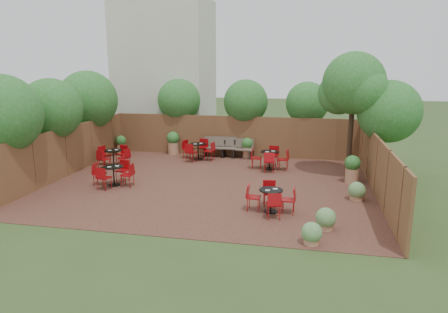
# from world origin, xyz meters

# --- Properties ---
(ground) EXTENTS (80.00, 80.00, 0.00)m
(ground) POSITION_xyz_m (0.00, 0.00, 0.00)
(ground) COLOR #354F23
(ground) RESTS_ON ground
(courtyard_paving) EXTENTS (12.00, 10.00, 0.02)m
(courtyard_paving) POSITION_xyz_m (0.00, 0.00, 0.01)
(courtyard_paving) COLOR #3C2018
(courtyard_paving) RESTS_ON ground
(fence_back) EXTENTS (12.00, 0.08, 2.00)m
(fence_back) POSITION_xyz_m (0.00, 5.00, 1.00)
(fence_back) COLOR brown
(fence_back) RESTS_ON ground
(fence_left) EXTENTS (0.08, 10.00, 2.00)m
(fence_left) POSITION_xyz_m (-6.00, 0.00, 1.00)
(fence_left) COLOR brown
(fence_left) RESTS_ON ground
(fence_right) EXTENTS (0.08, 10.00, 2.00)m
(fence_right) POSITION_xyz_m (6.00, 0.00, 1.00)
(fence_right) COLOR brown
(fence_right) RESTS_ON ground
(neighbour_building) EXTENTS (5.00, 4.00, 8.00)m
(neighbour_building) POSITION_xyz_m (-4.50, 8.00, 4.00)
(neighbour_building) COLOR beige
(neighbour_building) RESTS_ON ground
(overhang_foliage) EXTENTS (15.87, 10.71, 2.75)m
(overhang_foliage) POSITION_xyz_m (-2.75, 2.11, 2.74)
(overhang_foliage) COLOR #236520
(overhang_foliage) RESTS_ON ground
(courtyard_tree) EXTENTS (2.64, 2.54, 4.96)m
(courtyard_tree) POSITION_xyz_m (5.25, 2.26, 3.61)
(courtyard_tree) COLOR black
(courtyard_tree) RESTS_ON courtyard_paving
(park_bench_left) EXTENTS (1.62, 0.60, 0.99)m
(park_bench_left) POSITION_xyz_m (-0.61, 4.63, 0.53)
(park_bench_left) COLOR brown
(park_bench_left) RESTS_ON courtyard_paving
(park_bench_right) EXTENTS (1.57, 0.68, 0.94)m
(park_bench_right) POSITION_xyz_m (0.30, 4.63, 0.50)
(park_bench_right) COLOR brown
(park_bench_right) RESTS_ON courtyard_paving
(bistro_tables) EXTENTS (8.93, 7.94, 0.90)m
(bistro_tables) POSITION_xyz_m (-1.03, 1.14, 0.46)
(bistro_tables) COLOR black
(bistro_tables) RESTS_ON courtyard_paving
(planters) EXTENTS (11.51, 4.06, 1.15)m
(planters) POSITION_xyz_m (-0.45, 3.66, 0.59)
(planters) COLOR #A37151
(planters) RESTS_ON courtyard_paving
(low_shrubs) EXTENTS (2.05, 4.38, 0.62)m
(low_shrubs) POSITION_xyz_m (4.46, -2.90, 0.31)
(low_shrubs) COLOR #A37151
(low_shrubs) RESTS_ON courtyard_paving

